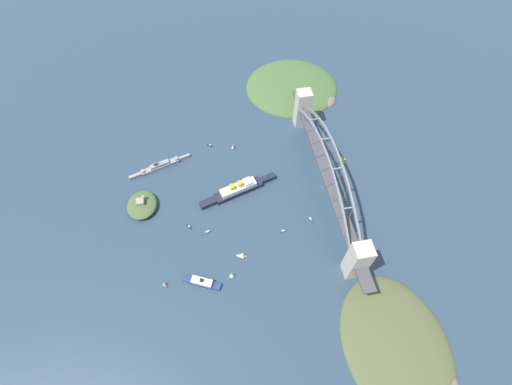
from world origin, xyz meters
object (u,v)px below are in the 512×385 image
at_px(small_boat_0, 164,284).
at_px(small_boat_5, 283,231).
at_px(harbor_arch_bridge, 326,172).
at_px(harbor_ferry_steamer, 202,282).
at_px(small_boat_6, 232,275).
at_px(seaplane_taxiing_near_bridge, 343,160).
at_px(small_boat_8, 243,254).
at_px(small_boat_4, 210,146).
at_px(small_boat_1, 189,227).
at_px(small_boat_7, 207,232).
at_px(fort_island_mid_harbor, 142,205).
at_px(ocean_liner, 238,189).
at_px(naval_cruiser, 160,166).
at_px(small_boat_3, 310,219).
at_px(small_boat_2, 233,146).

relative_size(small_boat_0, small_boat_5, 0.80).
height_order(harbor_arch_bridge, harbor_ferry_steamer, harbor_arch_bridge).
bearing_deg(small_boat_6, seaplane_taxiing_near_bridge, -51.65).
bearing_deg(small_boat_8, small_boat_5, -66.13).
xyz_separation_m(small_boat_4, small_boat_8, (-157.26, -18.61, 3.95)).
bearing_deg(seaplane_taxiing_near_bridge, small_boat_4, 71.48).
bearing_deg(small_boat_1, small_boat_7, -117.30).
xyz_separation_m(harbor_ferry_steamer, small_boat_5, (42.29, -91.49, -1.93)).
bearing_deg(seaplane_taxiing_near_bridge, fort_island_mid_harbor, 95.74).
bearing_deg(ocean_liner, harbor_ferry_steamer, 153.52).
bearing_deg(small_boat_0, harbor_ferry_steamer, -97.00).
xyz_separation_m(small_boat_6, small_boat_7, (53.67, 19.86, -3.06)).
xyz_separation_m(ocean_liner, fort_island_mid_harbor, (-1.65, 109.76, -0.61)).
height_order(naval_cruiser, small_boat_5, naval_cruiser).
distance_m(fort_island_mid_harbor, small_boat_3, 189.16).
height_order(small_boat_5, small_boat_8, small_boat_8).
bearing_deg(small_boat_3, naval_cruiser, 57.92).
relative_size(small_boat_3, small_boat_6, 1.27).
xyz_separation_m(harbor_ferry_steamer, small_boat_6, (1.94, -29.67, 1.06)).
xyz_separation_m(harbor_arch_bridge, seaplane_taxiing_near_bridge, (32.61, -35.49, -26.09)).
height_order(naval_cruiser, small_boat_0, naval_cruiser).
xyz_separation_m(harbor_arch_bridge, small_boat_8, (-71.08, 105.84, -23.53)).
xyz_separation_m(small_boat_3, small_boat_4, (126.25, 98.89, 0.05)).
xyz_separation_m(fort_island_mid_harbor, small_boat_3, (-48.16, -182.89, -3.78)).
distance_m(small_boat_2, small_boat_8, 148.41).
height_order(small_boat_3, small_boat_8, small_boat_8).
distance_m(harbor_ferry_steamer, small_boat_4, 180.12).
distance_m(small_boat_4, small_boat_6, 176.51).
relative_size(ocean_liner, seaplane_taxiing_near_bridge, 8.69).
height_order(seaplane_taxiing_near_bridge, small_boat_1, seaplane_taxiing_near_bridge).
xyz_separation_m(seaplane_taxiing_near_bridge, small_boat_7, (-69.20, 175.14, -1.64)).
bearing_deg(small_boat_0, small_boat_4, -19.67).
height_order(small_boat_1, small_boat_8, small_boat_8).
bearing_deg(seaplane_taxiing_near_bridge, small_boat_5, 131.44).
relative_size(small_boat_2, small_boat_5, 0.92).
distance_m(harbor_arch_bridge, naval_cruiser, 199.69).
distance_m(small_boat_1, small_boat_7, 21.32).
xyz_separation_m(small_boat_1, small_boat_3, (-13.27, -133.04, 0.00)).
bearing_deg(small_boat_6, harbor_arch_bridge, -53.00).
bearing_deg(small_boat_4, harbor_ferry_steamer, 172.02).
bearing_deg(small_boat_8, harbor_ferry_steamer, 115.83).
xyz_separation_m(small_boat_2, small_boat_7, (-113.55, 44.05, -3.33)).
height_order(seaplane_taxiing_near_bridge, small_boat_4, seaplane_taxiing_near_bridge).
relative_size(small_boat_6, small_boat_7, 0.71).
relative_size(seaplane_taxiing_near_bridge, small_boat_4, 1.57).
distance_m(harbor_arch_bridge, small_boat_6, 151.99).
relative_size(small_boat_2, small_boat_8, 0.79).
xyz_separation_m(harbor_arch_bridge, harbor_ferry_steamer, (-92.19, 149.45, -25.73)).
bearing_deg(harbor_arch_bridge, seaplane_taxiing_near_bridge, -47.42).
relative_size(fort_island_mid_harbor, small_boat_5, 4.16).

